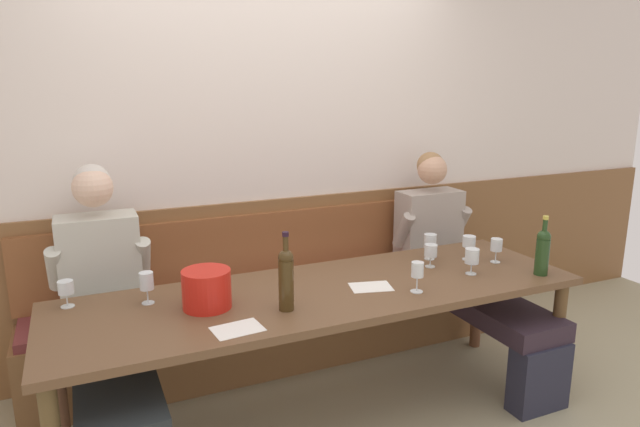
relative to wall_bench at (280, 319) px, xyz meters
name	(u,v)px	position (x,y,z in m)	size (l,w,h in m)	color
room_wall_back	(263,139)	(0.00, 0.26, 1.12)	(6.80, 0.08, 2.80)	silver
wood_wainscot_panel	(269,275)	(0.00, 0.21, 0.23)	(6.80, 0.03, 1.02)	brown
wall_bench	(280,319)	(0.00, 0.00, 0.00)	(2.99, 0.42, 0.94)	brown
dining_table	(325,302)	(0.00, -0.69, 0.38)	(2.69, 0.81, 0.72)	brown
person_left_seat	(106,311)	(-1.03, -0.34, 0.37)	(0.52, 1.26, 1.34)	#243032
person_center_right_seat	(459,263)	(1.09, -0.36, 0.34)	(0.54, 1.26, 1.29)	#262637
ice_bucket	(207,289)	(-0.60, -0.67, 0.53)	(0.23, 0.23, 0.18)	red
wine_bottle_amber_mid	(543,250)	(1.17, -0.96, 0.58)	(0.07, 0.07, 0.33)	#213A19
wine_bottle_clear_water	(286,277)	(-0.27, -0.85, 0.60)	(0.07, 0.07, 0.37)	#3F2D13
wine_glass_by_bottle	(431,252)	(0.70, -0.61, 0.53)	(0.07, 0.07, 0.13)	silver
wine_glass_mid_right	(417,271)	(0.41, -0.90, 0.55)	(0.06, 0.06, 0.16)	silver
wine_glass_right_end	(469,243)	(0.98, -0.59, 0.55)	(0.08, 0.08, 0.15)	silver
wine_glass_center_rear	(147,283)	(-0.84, -0.51, 0.55)	(0.07, 0.07, 0.15)	silver
wine_glass_left_end	(472,257)	(0.83, -0.80, 0.54)	(0.08, 0.08, 0.14)	silver
wine_glass_center_front	(430,242)	(0.77, -0.49, 0.55)	(0.07, 0.07, 0.15)	silver
wine_glass_near_bucket	(66,289)	(-1.20, -0.40, 0.53)	(0.07, 0.07, 0.13)	silver
wine_glass_mid_left	(496,246)	(1.09, -0.69, 0.54)	(0.07, 0.07, 0.14)	silver
tasting_sheet_left_guest	(237,329)	(-0.53, -0.96, 0.44)	(0.21, 0.15, 0.00)	white
tasting_sheet_right_guest	(371,287)	(0.23, -0.75, 0.44)	(0.21, 0.15, 0.00)	white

